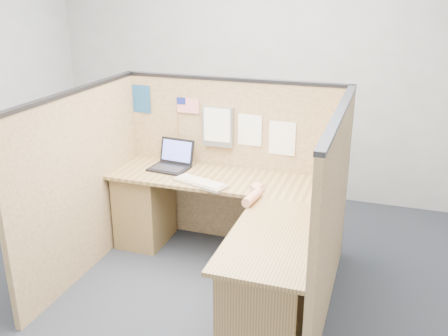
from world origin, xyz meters
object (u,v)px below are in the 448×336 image
(laptop, at_px, (172,161))
(mouse, at_px, (257,189))
(l_desk, at_px, (227,236))
(keyboard, at_px, (200,183))

(laptop, distance_m, mouse, 0.93)
(l_desk, bearing_deg, laptop, 144.47)
(l_desk, distance_m, laptop, 0.94)
(laptop, height_order, keyboard, laptop)
(keyboard, bearing_deg, mouse, 17.50)
(laptop, relative_size, keyboard, 0.71)
(laptop, xyz_separation_m, mouse, (0.88, -0.30, -0.04))
(laptop, bearing_deg, keyboard, -31.88)
(laptop, bearing_deg, mouse, -13.26)
(l_desk, distance_m, keyboard, 0.50)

